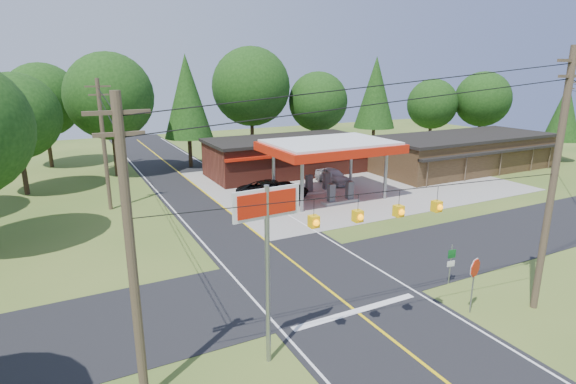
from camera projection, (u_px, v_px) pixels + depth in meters
name	position (u px, v px, depth m)	size (l,w,h in m)	color
ground	(315.00, 280.00, 23.33)	(120.00, 120.00, 0.00)	#415E21
main_highway	(315.00, 280.00, 23.33)	(8.00, 120.00, 0.02)	black
cross_road	(315.00, 279.00, 23.33)	(70.00, 7.00, 0.02)	black
lane_center_yellow	(315.00, 279.00, 23.33)	(0.15, 110.00, 0.00)	yellow
gas_canopy	(330.00, 148.00, 37.35)	(10.60, 7.40, 4.88)	gray
convenience_store	(286.00, 156.00, 46.97)	(16.40, 7.55, 3.80)	maroon
strip_building	(462.00, 152.00, 48.92)	(20.40, 8.75, 3.80)	#3D2A19
utility_pole_near_right	(553.00, 181.00, 19.08)	(1.80, 0.30, 11.50)	#473828
utility_pole_near_left	(131.00, 254.00, 13.48)	(1.80, 0.30, 10.00)	#473828
utility_pole_far_left	(104.00, 143.00, 33.88)	(1.80, 0.30, 10.00)	#473828
utility_pole_far_right	(564.00, 126.00, 44.73)	(1.80, 0.30, 10.00)	#473828
utility_pole_north	(103.00, 125.00, 49.24)	(0.30, 0.30, 9.50)	#473828
overhead_beacons	(379.00, 195.00, 16.12)	(17.04, 2.04, 1.03)	black
treeline_backdrop	(194.00, 104.00, 42.33)	(70.27, 51.59, 13.30)	#332316
suv_car	(274.00, 190.00, 37.52)	(6.09, 6.09, 1.69)	black
sedan_car	(333.00, 176.00, 43.03)	(4.30, 4.30, 1.46)	silver
big_stop_sign	(267.00, 234.00, 15.50)	(2.53, 0.25, 6.80)	gray
octagonal_stop_sign	(475.00, 272.00, 19.64)	(0.88, 0.30, 2.64)	gray
route_sign_post	(451.00, 261.00, 22.54)	(0.44, 0.12, 2.15)	gray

